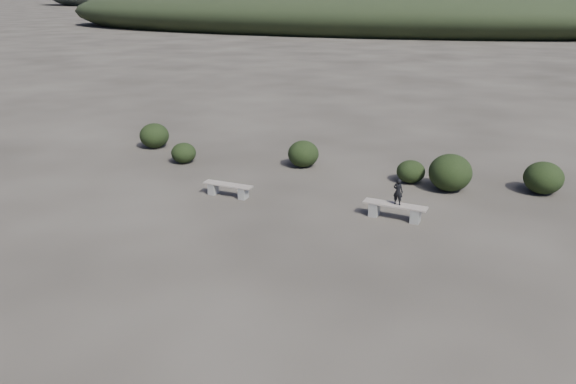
% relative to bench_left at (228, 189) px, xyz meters
% --- Properties ---
extents(ground, '(1200.00, 1200.00, 0.00)m').
position_rel_bench_left_xyz_m(ground, '(3.04, -5.19, -0.27)').
color(ground, '#2E2923').
rests_on(ground, ground).
extents(bench_left, '(1.81, 0.44, 0.45)m').
position_rel_bench_left_xyz_m(bench_left, '(0.00, 0.00, 0.00)').
color(bench_left, gray).
rests_on(bench_left, ground).
extents(bench_right, '(2.00, 0.54, 0.50)m').
position_rel_bench_left_xyz_m(bench_right, '(5.81, 0.04, 0.03)').
color(bench_right, gray).
rests_on(bench_right, ground).
extents(seated_person, '(0.34, 0.25, 0.84)m').
position_rel_bench_left_xyz_m(seated_person, '(5.87, 0.03, 0.64)').
color(seated_person, black).
rests_on(seated_person, bench_right).
extents(shrub_a, '(1.03, 1.03, 0.84)m').
position_rel_bench_left_xyz_m(shrub_a, '(-3.55, 2.96, 0.15)').
color(shrub_a, black).
rests_on(shrub_a, ground).
extents(shrub_b, '(1.25, 1.25, 1.07)m').
position_rel_bench_left_xyz_m(shrub_b, '(1.27, 4.24, 0.27)').
color(shrub_b, black).
rests_on(shrub_b, ground).
extents(shrub_c, '(1.05, 1.05, 0.84)m').
position_rel_bench_left_xyz_m(shrub_c, '(5.67, 3.80, 0.15)').
color(shrub_c, black).
rests_on(shrub_c, ground).
extents(shrub_d, '(1.52, 1.52, 1.33)m').
position_rel_bench_left_xyz_m(shrub_d, '(7.11, 3.42, 0.39)').
color(shrub_d, black).
rests_on(shrub_d, ground).
extents(shrub_e, '(1.36, 1.36, 1.13)m').
position_rel_bench_left_xyz_m(shrub_e, '(10.21, 4.29, 0.29)').
color(shrub_e, black).
rests_on(shrub_e, ground).
extents(shrub_f, '(1.32, 1.32, 1.12)m').
position_rel_bench_left_xyz_m(shrub_f, '(-6.03, 4.56, 0.29)').
color(shrub_f, black).
rests_on(shrub_f, ground).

